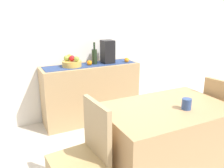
% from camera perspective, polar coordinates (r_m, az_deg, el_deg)
% --- Properties ---
extents(ground_plane, '(6.40, 6.40, 0.02)m').
position_cam_1_polar(ground_plane, '(2.88, 3.34, -15.71)').
color(ground_plane, beige).
rests_on(ground_plane, ground).
extents(room_wall_rear, '(6.40, 0.06, 2.70)m').
position_cam_1_polar(room_wall_rear, '(3.49, -6.10, 13.89)').
color(room_wall_rear, silver).
rests_on(room_wall_rear, ground).
extents(sideboard_console, '(1.37, 0.42, 0.84)m').
position_cam_1_polar(sideboard_console, '(3.41, -5.12, -2.20)').
color(sideboard_console, tan).
rests_on(sideboard_console, ground).
extents(table_runner, '(1.29, 0.32, 0.01)m').
position_cam_1_polar(table_runner, '(3.30, -5.32, 4.70)').
color(table_runner, navy).
rests_on(table_runner, sideboard_console).
extents(fruit_bowl, '(0.26, 0.26, 0.08)m').
position_cam_1_polar(fruit_bowl, '(3.20, -9.75, 4.90)').
color(fruit_bowl, gold).
rests_on(fruit_bowl, table_runner).
extents(apple_left, '(0.08, 0.08, 0.08)m').
position_cam_1_polar(apple_left, '(3.17, -9.72, 6.19)').
color(apple_left, red).
rests_on(apple_left, fruit_bowl).
extents(apple_rear, '(0.07, 0.07, 0.07)m').
position_cam_1_polar(apple_rear, '(3.14, -8.63, 6.05)').
color(apple_rear, olive).
rests_on(apple_rear, fruit_bowl).
extents(apple_front, '(0.07, 0.07, 0.07)m').
position_cam_1_polar(apple_front, '(3.20, -11.02, 6.18)').
color(apple_front, olive).
rests_on(apple_front, fruit_bowl).
extents(apple_center, '(0.08, 0.08, 0.08)m').
position_cam_1_polar(apple_center, '(3.26, -10.32, 6.46)').
color(apple_center, '#92B12D').
rests_on(apple_center, fruit_bowl).
extents(wine_bottle, '(0.07, 0.07, 0.31)m').
position_cam_1_polar(wine_bottle, '(3.30, -4.28, 6.72)').
color(wine_bottle, '#1F2F1C').
rests_on(wine_bottle, sideboard_console).
extents(coffee_maker, '(0.16, 0.18, 0.33)m').
position_cam_1_polar(coffee_maker, '(3.37, -1.09, 7.84)').
color(coffee_maker, black).
rests_on(coffee_maker, sideboard_console).
extents(orange_loose_end, '(0.07, 0.07, 0.07)m').
position_cam_1_polar(orange_loose_end, '(3.25, -5.50, 5.12)').
color(orange_loose_end, orange).
rests_on(orange_loose_end, sideboard_console).
extents(orange_loose_mid, '(0.07, 0.07, 0.07)m').
position_cam_1_polar(orange_loose_mid, '(3.44, 3.58, 5.82)').
color(orange_loose_mid, orange).
rests_on(orange_loose_mid, sideboard_console).
extents(dining_table, '(1.14, 0.74, 0.74)m').
position_cam_1_polar(dining_table, '(2.33, 12.49, -13.88)').
color(dining_table, tan).
rests_on(dining_table, ground).
extents(coffee_cup, '(0.08, 0.08, 0.10)m').
position_cam_1_polar(coffee_cup, '(2.14, 17.68, -4.65)').
color(coffee_cup, '#304A84').
rests_on(coffee_cup, dining_table).
extents(chair_by_corner, '(0.47, 0.47, 0.90)m').
position_cam_1_polar(chair_by_corner, '(2.92, 25.59, -10.80)').
color(chair_by_corner, tan).
rests_on(chair_by_corner, ground).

